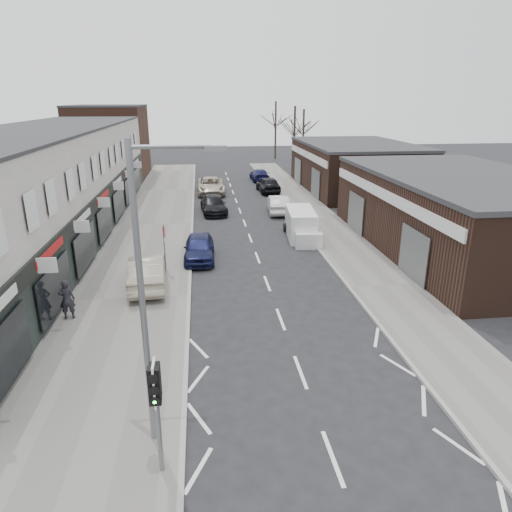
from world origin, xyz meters
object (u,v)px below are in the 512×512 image
object	(u,v)px
street_lamp	(148,286)
sedan_on_pavement	(147,271)
parked_car_left_c	(211,186)
traffic_light	(156,393)
pedestrian	(67,299)
parked_car_left_a	(199,248)
parked_car_left_b	(214,205)
white_van	(301,225)
parked_car_right_a	(278,204)
parked_car_right_c	(259,175)
warning_sign	(164,234)
parked_car_right_b	(268,185)

from	to	relation	value
street_lamp	sedan_on_pavement	xyz separation A→B (m)	(-1.41, 10.93, -3.71)
street_lamp	parked_car_left_c	bearing A→B (deg)	86.12
traffic_light	pedestrian	world-z (taller)	traffic_light
parked_car_left_a	parked_car_left_b	size ratio (longest dim) A/B	0.91
street_lamp	white_van	bearing A→B (deg)	66.73
traffic_light	parked_car_left_a	xyz separation A→B (m)	(1.00, 16.11, -1.69)
traffic_light	pedestrian	distance (m)	10.11
parked_car_left_c	parked_car_right_a	bearing A→B (deg)	-59.44
white_van	parked_car_left_b	xyz separation A→B (m)	(-5.60, 7.84, -0.22)
parked_car_left_b	parked_car_left_c	world-z (taller)	parked_car_left_c
traffic_light	parked_car_left_c	distance (m)	35.64
parked_car_left_a	parked_car_right_c	world-z (taller)	parked_car_left_a
parked_car_left_c	warning_sign	bearing A→B (deg)	-98.57
warning_sign	pedestrian	distance (m)	6.42
parked_car_left_a	traffic_light	bearing A→B (deg)	-92.05
pedestrian	parked_car_left_b	distance (m)	19.72
parked_car_left_a	parked_car_right_b	world-z (taller)	parked_car_right_b
pedestrian	white_van	bearing A→B (deg)	-144.42
parked_car_left_b	parked_car_right_c	bearing A→B (deg)	64.59
street_lamp	parked_car_left_a	xyz separation A→B (m)	(1.13, 14.89, -3.89)
traffic_light	street_lamp	distance (m)	2.52
pedestrian	parked_car_right_a	world-z (taller)	pedestrian
traffic_light	parked_car_right_b	xyz separation A→B (m)	(7.90, 35.49, -1.63)
parked_car_left_a	parked_car_left_b	world-z (taller)	parked_car_left_a
sedan_on_pavement	street_lamp	bearing A→B (deg)	93.46
sedan_on_pavement	parked_car_left_c	xyz separation A→B (m)	(3.74, 23.38, -0.12)
street_lamp	parked_car_left_b	size ratio (longest dim) A/B	1.70
traffic_light	parked_car_right_b	world-z (taller)	traffic_light
parked_car_right_a	parked_car_right_c	size ratio (longest dim) A/B	0.97
traffic_light	white_van	world-z (taller)	traffic_light
white_van	warning_sign	bearing A→B (deg)	-141.41
traffic_light	pedestrian	xyz separation A→B (m)	(-4.50, 8.94, -1.42)
parked_car_left_c	parked_car_right_a	world-z (taller)	parked_car_left_c
street_lamp	white_van	size ratio (longest dim) A/B	1.59
parked_car_left_b	parked_car_right_b	world-z (taller)	parked_car_right_b
street_lamp	parked_car_right_c	size ratio (longest dim) A/B	1.75
street_lamp	parked_car_left_b	bearing A→B (deg)	84.94
parked_car_right_c	parked_car_left_c	bearing A→B (deg)	48.77
white_van	parked_car_left_c	distance (m)	16.85
pedestrian	parked_car_right_a	xyz separation A→B (m)	(11.96, 17.95, -0.27)
warning_sign	parked_car_right_b	distance (m)	23.19
parked_car_left_a	parked_car_left_c	size ratio (longest dim) A/B	0.75
street_lamp	parked_car_right_a	size ratio (longest dim) A/B	1.80
parked_car_left_a	parked_car_right_a	world-z (taller)	parked_car_right_a
parked_car_left_b	parked_car_left_c	distance (m)	8.05
sedan_on_pavement	parked_car_right_b	size ratio (longest dim) A/B	1.03
parked_car_left_a	street_lamp	bearing A→B (deg)	-92.82
white_van	parked_car_right_a	bearing A→B (deg)	98.00
street_lamp	parked_car_right_a	world-z (taller)	street_lamp
traffic_light	parked_car_right_a	size ratio (longest dim) A/B	0.70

